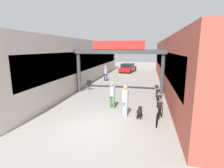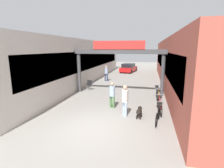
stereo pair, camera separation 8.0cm
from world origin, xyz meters
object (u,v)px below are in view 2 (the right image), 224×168
at_px(bollard_post_metal, 124,99).
at_px(cafe_chair_black_nearer, 89,84).
at_px(parked_car_red, 129,68).
at_px(dog_on_leash, 139,111).
at_px(bicycle_red_second, 160,105).
at_px(pedestrian_carrying_crate, 106,72).
at_px(pedestrian_with_dog, 125,99).
at_px(bicycle_orange_third, 158,98).
at_px(bicycle_blue_farthest, 157,93).
at_px(pedestrian_companion, 112,93).
at_px(bicycle_black_nearest, 158,113).

height_order(bollard_post_metal, cafe_chair_black_nearer, bollard_post_metal).
bearing_deg(bollard_post_metal, parked_car_red, 95.99).
bearing_deg(parked_car_red, dog_on_leash, -81.31).
relative_size(bicycle_red_second, parked_car_red, 0.40).
distance_m(pedestrian_carrying_crate, bicycle_red_second, 10.35).
xyz_separation_m(pedestrian_with_dog, bollard_post_metal, (-0.24, 1.45, -0.47)).
relative_size(dog_on_leash, bicycle_orange_third, 0.45).
relative_size(pedestrian_carrying_crate, bicycle_blue_farthest, 1.03).
bearing_deg(pedestrian_carrying_crate, parked_car_red, 79.38).
bearing_deg(bicycle_red_second, pedestrian_carrying_crate, 121.11).
bearing_deg(pedestrian_companion, pedestrian_with_dog, -50.13).
xyz_separation_m(pedestrian_carrying_crate, bicycle_blue_farthest, (5.28, -6.05, -0.56)).
bearing_deg(pedestrian_companion, bollard_post_metal, 24.78).
height_order(bicycle_orange_third, bicycle_blue_farthest, same).
bearing_deg(bicycle_red_second, cafe_chair_black_nearer, 142.70).
relative_size(bicycle_blue_farthest, cafe_chair_black_nearer, 1.90).
bearing_deg(pedestrian_companion, bicycle_orange_third, 25.29).
distance_m(bicycle_black_nearest, bicycle_blue_farthest, 4.15).
relative_size(dog_on_leash, bollard_post_metal, 0.77).
bearing_deg(pedestrian_with_dog, pedestrian_companion, 129.87).
bearing_deg(bollard_post_metal, pedestrian_carrying_crate, 111.23).
xyz_separation_m(pedestrian_companion, pedestrian_carrying_crate, (-2.53, 8.63, 0.09)).
relative_size(bicycle_blue_farthest, parked_car_red, 0.40).
xyz_separation_m(bicycle_black_nearest, bollard_post_metal, (-1.97, 1.89, 0.07)).
xyz_separation_m(dog_on_leash, bicycle_blue_farthest, (1.03, 3.79, 0.09)).
relative_size(pedestrian_companion, bicycle_black_nearest, 0.95).
height_order(pedestrian_carrying_crate, dog_on_leash, pedestrian_carrying_crate).
xyz_separation_m(pedestrian_companion, parked_car_red, (-1.02, 16.69, -0.27)).
relative_size(bollard_post_metal, parked_car_red, 0.23).
bearing_deg(pedestrian_with_dog, dog_on_leash, -5.78).
relative_size(bicycle_orange_third, parked_car_red, 0.40).
relative_size(bicycle_black_nearest, bollard_post_metal, 1.70).
bearing_deg(bicycle_orange_third, bollard_post_metal, -154.54).
bearing_deg(bollard_post_metal, dog_on_leash, -56.37).
bearing_deg(pedestrian_with_dog, bicycle_blue_farthest, 64.08).
height_order(pedestrian_carrying_crate, bicycle_red_second, pedestrian_carrying_crate).
xyz_separation_m(dog_on_leash, bicycle_red_second, (1.09, 0.99, 0.09)).
height_order(pedestrian_with_dog, pedestrian_carrying_crate, pedestrian_carrying_crate).
xyz_separation_m(bicycle_black_nearest, cafe_chair_black_nearer, (-5.61, 5.73, 0.10)).
distance_m(dog_on_leash, bicycle_black_nearest, 1.02).
bearing_deg(dog_on_leash, bicycle_black_nearest, -20.68).
bearing_deg(bollard_post_metal, pedestrian_companion, -155.22).
bearing_deg(pedestrian_carrying_crate, bicycle_blue_farthest, -48.89).
relative_size(pedestrian_companion, dog_on_leash, 2.12).
height_order(pedestrian_with_dog, pedestrian_companion, pedestrian_with_dog).
height_order(cafe_chair_black_nearer, parked_car_red, parked_car_red).
distance_m(dog_on_leash, parked_car_red, 18.11).
distance_m(pedestrian_companion, bicycle_blue_farthest, 3.80).
relative_size(pedestrian_carrying_crate, bicycle_black_nearest, 1.04).
relative_size(pedestrian_carrying_crate, bollard_post_metal, 1.76).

